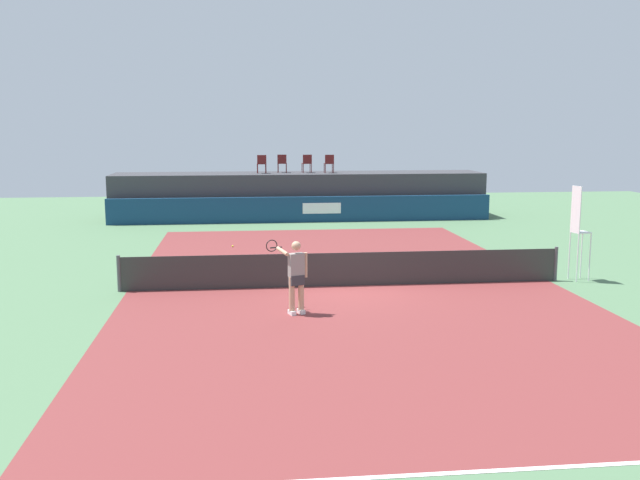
{
  "coord_description": "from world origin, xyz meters",
  "views": [
    {
      "loc": [
        -2.86,
        -19.26,
        4.45
      ],
      "look_at": [
        -0.48,
        2.0,
        1.0
      ],
      "focal_mm": 39.68,
      "sensor_mm": 36.0,
      "label": 1
    }
  ],
  "objects_px": {
    "spectator_chair_center": "(307,163)",
    "tennis_ball": "(233,246)",
    "spectator_chair_right": "(329,163)",
    "spectator_chair_left": "(282,163)",
    "net_post_near": "(119,274)",
    "spectator_chair_far_left": "(262,163)",
    "net_post_far": "(556,264)",
    "umpire_chair": "(578,227)",
    "tennis_player": "(296,275)"
  },
  "relations": [
    {
      "from": "umpire_chair",
      "to": "tennis_ball",
      "type": "height_order",
      "value": "umpire_chair"
    },
    {
      "from": "net_post_far",
      "to": "spectator_chair_right",
      "type": "bearing_deg",
      "value": 107.59
    },
    {
      "from": "spectator_chair_center",
      "to": "spectator_chair_right",
      "type": "relative_size",
      "value": 1.0
    },
    {
      "from": "spectator_chair_far_left",
      "to": "tennis_ball",
      "type": "distance_m",
      "value": 8.74
    },
    {
      "from": "tennis_ball",
      "to": "spectator_chair_left",
      "type": "bearing_deg",
      "value": 74.56
    },
    {
      "from": "net_post_near",
      "to": "tennis_player",
      "type": "relative_size",
      "value": 0.56
    },
    {
      "from": "net_post_near",
      "to": "tennis_ball",
      "type": "bearing_deg",
      "value": 66.49
    },
    {
      "from": "spectator_chair_center",
      "to": "net_post_near",
      "type": "xyz_separation_m",
      "value": [
        -6.57,
        -15.27,
        -2.19
      ]
    },
    {
      "from": "net_post_near",
      "to": "tennis_player",
      "type": "bearing_deg",
      "value": -31.72
    },
    {
      "from": "spectator_chair_far_left",
      "to": "tennis_player",
      "type": "xyz_separation_m",
      "value": [
        0.24,
        -17.93,
        -1.73
      ]
    },
    {
      "from": "spectator_chair_left",
      "to": "spectator_chair_right",
      "type": "xyz_separation_m",
      "value": [
        2.27,
        -0.43,
        0.0
      ]
    },
    {
      "from": "spectator_chair_center",
      "to": "tennis_ball",
      "type": "xyz_separation_m",
      "value": [
        -3.58,
        -8.39,
        -2.66
      ]
    },
    {
      "from": "spectator_chair_far_left",
      "to": "net_post_far",
      "type": "bearing_deg",
      "value": -61.94
    },
    {
      "from": "spectator_chair_center",
      "to": "tennis_ball",
      "type": "bearing_deg",
      "value": -113.08
    },
    {
      "from": "umpire_chair",
      "to": "tennis_ball",
      "type": "relative_size",
      "value": 40.59
    },
    {
      "from": "spectator_chair_right",
      "to": "net_post_far",
      "type": "height_order",
      "value": "spectator_chair_right"
    },
    {
      "from": "tennis_player",
      "to": "net_post_near",
      "type": "bearing_deg",
      "value": 148.28
    },
    {
      "from": "spectator_chair_right",
      "to": "tennis_ball",
      "type": "distance_m",
      "value": 9.76
    },
    {
      "from": "net_post_near",
      "to": "net_post_far",
      "type": "height_order",
      "value": "same"
    },
    {
      "from": "net_post_far",
      "to": "tennis_ball",
      "type": "bearing_deg",
      "value": 143.85
    },
    {
      "from": "spectator_chair_right",
      "to": "tennis_player",
      "type": "distance_m",
      "value": 18.22
    },
    {
      "from": "spectator_chair_right",
      "to": "spectator_chair_left",
      "type": "bearing_deg",
      "value": 169.3
    },
    {
      "from": "spectator_chair_center",
      "to": "tennis_ball",
      "type": "distance_m",
      "value": 9.5
    },
    {
      "from": "umpire_chair",
      "to": "spectator_chair_left",
      "type": "bearing_deg",
      "value": 116.27
    },
    {
      "from": "umpire_chair",
      "to": "tennis_player",
      "type": "distance_m",
      "value": 8.89
    },
    {
      "from": "spectator_chair_far_left",
      "to": "spectator_chair_right",
      "type": "height_order",
      "value": "same"
    },
    {
      "from": "spectator_chair_right",
      "to": "net_post_near",
      "type": "xyz_separation_m",
      "value": [
        -7.63,
        -15.04,
        -2.19
      ]
    },
    {
      "from": "umpire_chair",
      "to": "tennis_ball",
      "type": "distance_m",
      "value": 12.25
    },
    {
      "from": "tennis_player",
      "to": "tennis_ball",
      "type": "bearing_deg",
      "value": 99.39
    },
    {
      "from": "spectator_chair_left",
      "to": "tennis_ball",
      "type": "distance_m",
      "value": 9.3
    },
    {
      "from": "net_post_near",
      "to": "net_post_far",
      "type": "relative_size",
      "value": 1.0
    },
    {
      "from": "tennis_ball",
      "to": "net_post_near",
      "type": "bearing_deg",
      "value": -113.51
    },
    {
      "from": "spectator_chair_center",
      "to": "tennis_ball",
      "type": "height_order",
      "value": "spectator_chair_center"
    },
    {
      "from": "umpire_chair",
      "to": "net_post_far",
      "type": "relative_size",
      "value": 2.76
    },
    {
      "from": "umpire_chair",
      "to": "net_post_near",
      "type": "relative_size",
      "value": 2.76
    },
    {
      "from": "spectator_chair_far_left",
      "to": "spectator_chair_center",
      "type": "relative_size",
      "value": 1.0
    },
    {
      "from": "spectator_chair_far_left",
      "to": "tennis_ball",
      "type": "relative_size",
      "value": 13.06
    },
    {
      "from": "net_post_far",
      "to": "tennis_ball",
      "type": "height_order",
      "value": "net_post_far"
    },
    {
      "from": "net_post_far",
      "to": "tennis_player",
      "type": "distance_m",
      "value": 8.32
    },
    {
      "from": "spectator_chair_far_left",
      "to": "net_post_near",
      "type": "bearing_deg",
      "value": -106.09
    },
    {
      "from": "spectator_chair_center",
      "to": "net_post_near",
      "type": "relative_size",
      "value": 0.89
    },
    {
      "from": "net_post_far",
      "to": "umpire_chair",
      "type": "bearing_deg",
      "value": -1.52
    },
    {
      "from": "spectator_chair_far_left",
      "to": "spectator_chair_right",
      "type": "relative_size",
      "value": 1.0
    },
    {
      "from": "spectator_chair_left",
      "to": "net_post_near",
      "type": "xyz_separation_m",
      "value": [
        -5.36,
        -15.47,
        -2.19
      ]
    },
    {
      "from": "spectator_chair_left",
      "to": "umpire_chair",
      "type": "height_order",
      "value": "spectator_chair_left"
    },
    {
      "from": "spectator_chair_right",
      "to": "net_post_near",
      "type": "height_order",
      "value": "spectator_chair_right"
    },
    {
      "from": "tennis_player",
      "to": "tennis_ball",
      "type": "relative_size",
      "value": 26.03
    },
    {
      "from": "spectator_chair_right",
      "to": "net_post_near",
      "type": "distance_m",
      "value": 17.01
    },
    {
      "from": "spectator_chair_left",
      "to": "spectator_chair_right",
      "type": "bearing_deg",
      "value": -10.7
    },
    {
      "from": "spectator_chair_left",
      "to": "net_post_near",
      "type": "relative_size",
      "value": 0.89
    }
  ]
}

